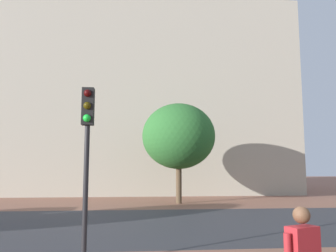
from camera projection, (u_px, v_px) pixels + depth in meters
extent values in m
plane|color=#93604C|center=(158.00, 221.00, 13.77)|extent=(120.00, 120.00, 0.00)
cube|color=#38383D|center=(159.00, 224.00, 13.18)|extent=(120.00, 8.57, 0.00)
cube|color=#B2A893|center=(124.00, 107.00, 32.45)|extent=(29.10, 13.58, 16.04)
cube|color=#2D3842|center=(126.00, 16.00, 33.57)|extent=(26.78, 12.49, 2.40)
cube|color=#B2A893|center=(126.00, 57.00, 33.07)|extent=(4.99, 4.99, 26.05)
cylinder|color=#B2A893|center=(276.00, 84.00, 28.48)|extent=(2.80, 2.80, 18.55)
cube|color=maroon|center=(303.00, 251.00, 4.24)|extent=(0.45, 0.35, 0.62)
cube|color=black|center=(297.00, 248.00, 4.33)|extent=(0.31, 0.23, 0.40)
sphere|color=brown|center=(301.00, 215.00, 4.29)|extent=(0.22, 0.22, 0.22)
cylinder|color=black|center=(86.00, 194.00, 7.78)|extent=(0.12, 0.12, 3.22)
cube|color=black|center=(88.00, 107.00, 8.03)|extent=(0.28, 0.24, 0.90)
sphere|color=#390606|center=(88.00, 93.00, 7.94)|extent=(0.18, 0.18, 0.18)
sphere|color=#3C3306|center=(87.00, 106.00, 7.90)|extent=(0.18, 0.18, 0.18)
sphere|color=green|center=(87.00, 118.00, 7.87)|extent=(0.18, 0.18, 0.18)
cylinder|color=brown|center=(179.00, 184.00, 20.54)|extent=(0.35, 0.35, 2.31)
ellipsoid|color=#2D6B2D|center=(179.00, 136.00, 20.90)|extent=(4.55, 4.55, 4.09)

